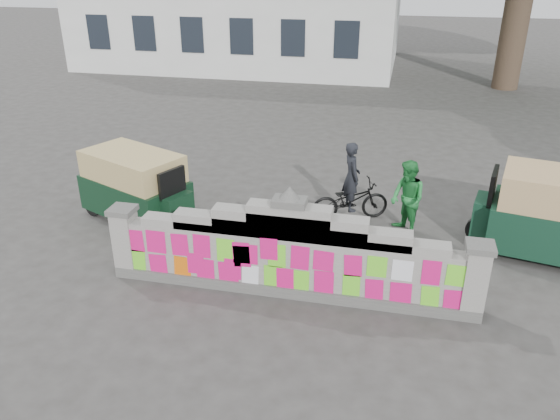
{
  "coord_description": "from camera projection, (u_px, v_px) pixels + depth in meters",
  "views": [
    {
      "loc": [
        1.62,
        -7.88,
        5.36
      ],
      "look_at": [
        -0.38,
        1.0,
        1.1
      ],
      "focal_mm": 35.0,
      "sensor_mm": 36.0,
      "label": 1
    }
  ],
  "objects": [
    {
      "name": "pedestrian",
      "position": [
        407.0,
        199.0,
        11.26
      ],
      "size": [
        0.94,
        0.99,
        1.6
      ],
      "primitive_type": "imported",
      "rotation": [
        0.0,
        0.0,
        -0.98
      ],
      "color": "#24853A",
      "rests_on": "ground"
    },
    {
      "name": "rickshaw_left",
      "position": [
        137.0,
        185.0,
        11.94
      ],
      "size": [
        2.82,
        2.12,
        1.52
      ],
      "rotation": [
        0.0,
        0.0,
        -0.42
      ],
      "color": "black",
      "rests_on": "ground"
    },
    {
      "name": "parapet_wall",
      "position": [
        289.0,
        255.0,
        9.23
      ],
      "size": [
        6.48,
        0.44,
        2.01
      ],
      "color": "#4C4C49",
      "rests_on": "ground"
    },
    {
      "name": "cyclist_bike",
      "position": [
        350.0,
        200.0,
        12.03
      ],
      "size": [
        1.83,
        1.23,
        0.91
      ],
      "primitive_type": "imported",
      "rotation": [
        0.0,
        0.0,
        1.97
      ],
      "color": "black",
      "rests_on": "ground"
    },
    {
      "name": "cyclist_rider",
      "position": [
        351.0,
        187.0,
        11.9
      ],
      "size": [
        0.56,
        0.66,
        1.54
      ],
      "primitive_type": "imported",
      "rotation": [
        0.0,
        0.0,
        1.97
      ],
      "color": "black",
      "rests_on": "ground"
    },
    {
      "name": "ground",
      "position": [
        289.0,
        292.0,
        9.56
      ],
      "size": [
        100.0,
        100.0,
        0.0
      ],
      "primitive_type": "plane",
      "color": "#383533",
      "rests_on": "ground"
    }
  ]
}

